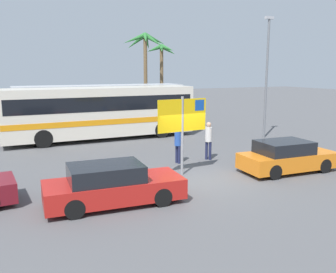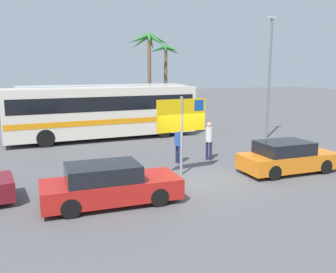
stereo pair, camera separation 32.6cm
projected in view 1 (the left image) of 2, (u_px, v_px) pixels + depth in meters
The scene contains 11 objects.
ground at pixel (199, 180), 14.33m from camera, with size 120.00×120.00×0.00m, color #565659.
bus_front_coach at pixel (101, 110), 22.47m from camera, with size 11.51×2.52×3.17m.
bus_rear_coach at pixel (102, 105), 25.63m from camera, with size 11.51×2.52×3.17m.
ferry_sign at pixel (183, 118), 14.70m from camera, with size 2.20×0.21×3.20m.
car_orange at pixel (287, 157), 15.46m from camera, with size 4.18×1.92×1.32m.
car_red at pixel (112, 185), 11.69m from camera, with size 4.47×1.99×1.32m.
pedestrian_crossing_lot at pixel (178, 142), 16.77m from camera, with size 0.32×0.32×1.71m.
pedestrian_near_sign at pixel (209, 137), 17.43m from camera, with size 0.32×0.32×1.81m.
lamp_post_left_side at pixel (267, 73), 22.57m from camera, with size 0.56×0.20×7.37m.
palm_tree_seaside at pixel (162, 58), 34.20m from camera, with size 2.93×2.85×6.56m.
palm_tree_inland at pixel (145, 49), 32.05m from camera, with size 4.13×3.76×7.39m.
Camera 1 is at (-6.98, -11.95, 4.26)m, focal length 39.38 mm.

